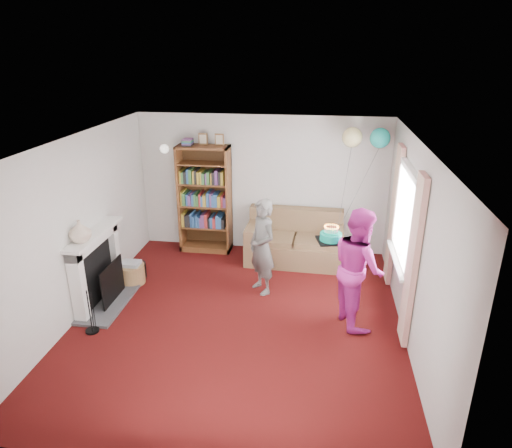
% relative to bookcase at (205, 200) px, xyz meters
% --- Properties ---
extents(ground, '(5.00, 5.00, 0.00)m').
position_rel_bookcase_xyz_m(ground, '(1.02, -2.30, -0.97)').
color(ground, black).
rests_on(ground, ground).
extents(wall_back, '(4.50, 0.02, 2.50)m').
position_rel_bookcase_xyz_m(wall_back, '(1.02, 0.21, 0.28)').
color(wall_back, silver).
rests_on(wall_back, ground).
extents(wall_left, '(0.02, 5.00, 2.50)m').
position_rel_bookcase_xyz_m(wall_left, '(-1.24, -2.30, 0.28)').
color(wall_left, silver).
rests_on(wall_left, ground).
extents(wall_right, '(0.02, 5.00, 2.50)m').
position_rel_bookcase_xyz_m(wall_right, '(3.28, -2.30, 0.28)').
color(wall_right, silver).
rests_on(wall_right, ground).
extents(ceiling, '(4.50, 5.00, 0.01)m').
position_rel_bookcase_xyz_m(ceiling, '(1.02, -2.30, 1.54)').
color(ceiling, white).
rests_on(ceiling, wall_back).
extents(fireplace, '(0.55, 1.80, 1.12)m').
position_rel_bookcase_xyz_m(fireplace, '(-1.07, -2.11, -0.45)').
color(fireplace, '#3F3F42').
rests_on(fireplace, ground).
extents(window_bay, '(0.14, 2.02, 2.20)m').
position_rel_bookcase_xyz_m(window_bay, '(3.23, -1.70, 0.24)').
color(window_bay, white).
rests_on(window_bay, ground).
extents(wall_sconce, '(0.16, 0.23, 0.16)m').
position_rel_bookcase_xyz_m(wall_sconce, '(-0.73, 0.06, 0.91)').
color(wall_sconce, gold).
rests_on(wall_sconce, ground).
extents(bookcase, '(0.93, 0.42, 2.18)m').
position_rel_bookcase_xyz_m(bookcase, '(0.00, 0.00, 0.00)').
color(bookcase, '#472B14').
rests_on(bookcase, ground).
extents(sofa, '(1.68, 0.89, 0.89)m').
position_rel_bookcase_xyz_m(sofa, '(1.67, -0.23, -0.63)').
color(sofa, brown).
rests_on(sofa, ground).
extents(wicker_basket, '(0.42, 0.42, 0.37)m').
position_rel_bookcase_xyz_m(wicker_basket, '(-0.88, -1.50, -0.80)').
color(wicker_basket, olive).
rests_on(wicker_basket, ground).
extents(person_striped, '(0.62, 0.65, 1.50)m').
position_rel_bookcase_xyz_m(person_striped, '(1.24, -1.45, -0.21)').
color(person_striped, black).
rests_on(person_striped, ground).
extents(person_magenta, '(0.86, 0.97, 1.67)m').
position_rel_bookcase_xyz_m(person_magenta, '(2.63, -2.10, -0.13)').
color(person_magenta, '#B9258E').
rests_on(person_magenta, ground).
extents(birthday_cake, '(0.36, 0.36, 0.22)m').
position_rel_bookcase_xyz_m(birthday_cake, '(2.25, -1.91, 0.21)').
color(birthday_cake, black).
rests_on(birthday_cake, ground).
extents(balloons, '(0.77, 0.48, 1.72)m').
position_rel_bookcase_xyz_m(balloons, '(2.76, -0.20, 1.25)').
color(balloons, '#3F3F3F').
rests_on(balloons, ground).
extents(mantel_vase, '(0.38, 0.38, 0.31)m').
position_rel_bookcase_xyz_m(mantel_vase, '(-1.10, -2.45, 0.31)').
color(mantel_vase, beige).
rests_on(mantel_vase, fireplace).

